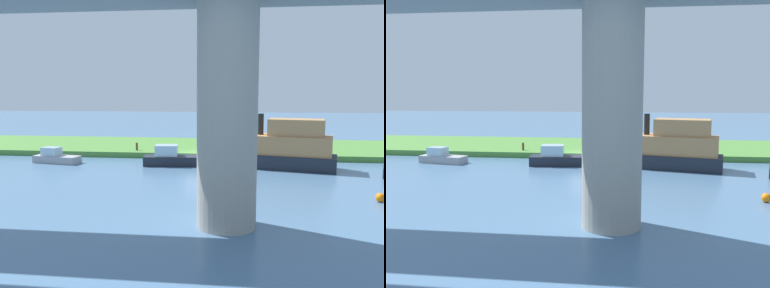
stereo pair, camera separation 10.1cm
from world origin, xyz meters
TOP-DOWN VIEW (x-y plane):
  - ground_plane at (0.00, 0.00)m, footprint 160.00×160.00m
  - grassy_bank at (0.00, -6.00)m, footprint 80.00×12.00m
  - bridge_pylon at (-3.11, 17.85)m, footprint 2.63×2.63m
  - person_on_bank at (-1.44, -2.04)m, footprint 0.50×0.50m
  - mooring_post at (5.98, -1.36)m, footprint 0.20×0.20m
  - riverboat_paddlewheel at (-7.03, 3.29)m, footprint 8.63×4.47m
  - motorboat_white at (1.83, 3.11)m, footprint 5.08×2.20m
  - skiff_small at (11.75, 3.20)m, footprint 4.08×2.07m
  - marker_buoy at (-11.24, 12.75)m, footprint 0.50×0.50m

SIDE VIEW (x-z plane):
  - ground_plane at x=0.00m, z-range 0.00..0.00m
  - grassy_bank at x=0.00m, z-range 0.00..0.50m
  - marker_buoy at x=-11.24m, z-range 0.00..0.50m
  - skiff_small at x=11.75m, z-range -0.19..1.11m
  - motorboat_white at x=1.83m, z-range -0.24..1.41m
  - mooring_post at x=5.98m, z-range 0.50..1.21m
  - person_on_bank at x=-1.44m, z-range 0.51..1.90m
  - riverboat_paddlewheel at x=-7.03m, z-range -0.55..3.66m
  - bridge_pylon at x=-3.11m, z-range 0.00..9.79m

